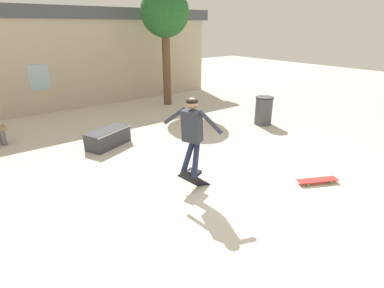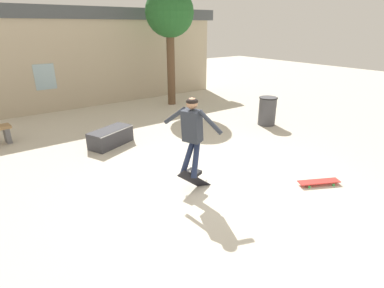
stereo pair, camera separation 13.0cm
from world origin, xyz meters
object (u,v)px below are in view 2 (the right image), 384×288
at_px(skate_ledge, 111,137).
at_px(skater, 192,130).
at_px(trash_bin, 267,110).
at_px(skateboard_flipping, 195,180).
at_px(skateboard_resting, 319,182).
at_px(tree_right, 170,15).

distance_m(skate_ledge, skater, 3.37).
bearing_deg(trash_bin, skateboard_flipping, -155.83).
xyz_separation_m(skateboard_flipping, skateboard_resting, (2.13, -1.37, -0.10)).
height_order(skate_ledge, skateboard_resting, skate_ledge).
relative_size(skater, skateboard_flipping, 2.09).
bearing_deg(tree_right, skateboard_flipping, -118.57).
distance_m(tree_right, trash_bin, 5.19).
height_order(tree_right, skate_ledge, tree_right).
xyz_separation_m(tree_right, skateboard_flipping, (-3.33, -6.11, -3.23)).
bearing_deg(tree_right, skater, -119.08).
bearing_deg(skateboard_resting, skater, -5.80).
relative_size(skater, skateboard_resting, 1.80).
distance_m(tree_right, skateboard_resting, 8.28).
bearing_deg(trash_bin, skateboard_resting, -123.73).
bearing_deg(skateboard_flipping, tree_right, 67.16).
xyz_separation_m(tree_right, trash_bin, (1.02, -4.16, -2.93)).
relative_size(skate_ledge, skateboard_flipping, 1.79).
height_order(skater, skateboard_resting, skater).
relative_size(tree_right, skate_ledge, 3.33).
bearing_deg(skateboard_resting, skateboard_flipping, -6.20).
xyz_separation_m(tree_right, skate_ledge, (-3.79, -2.90, -3.18)).
bearing_deg(skate_ledge, skater, -106.42).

